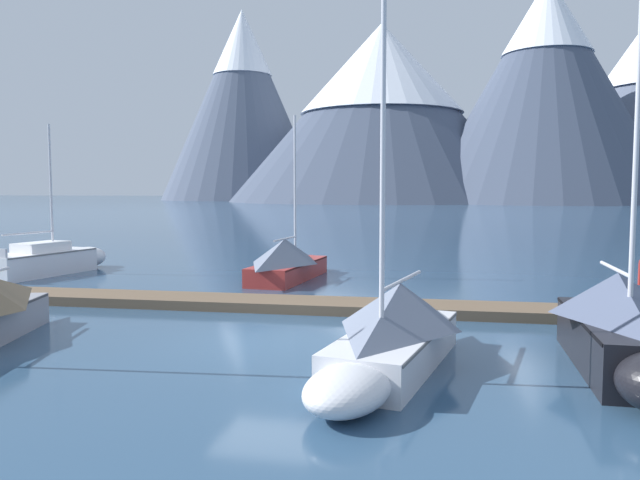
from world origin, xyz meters
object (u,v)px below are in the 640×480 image
Objects in this scene: sailboat_mid_dock_port at (289,260)px; sailboat_mid_dock_starboard at (392,332)px; sailboat_nearest_berth at (50,260)px; sailboat_far_berth at (623,326)px.

sailboat_mid_dock_starboard is (5.40, -12.08, -0.02)m from sailboat_mid_dock_port.
sailboat_mid_dock_starboard reaches higher than sailboat_nearest_berth.
sailboat_nearest_berth is 23.38m from sailboat_far_berth.
sailboat_nearest_berth is 0.85× the size of sailboat_mid_dock_starboard.
sailboat_far_berth is (20.74, -10.79, 0.33)m from sailboat_nearest_berth.
sailboat_mid_dock_port is (10.76, 0.41, 0.21)m from sailboat_nearest_berth.
sailboat_far_berth is at bearing -48.29° from sailboat_mid_dock_port.
sailboat_far_berth reaches higher than sailboat_nearest_berth.
sailboat_nearest_berth is 0.70× the size of sailboat_far_berth.
sailboat_nearest_berth is at bearing 144.16° from sailboat_mid_dock_starboard.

